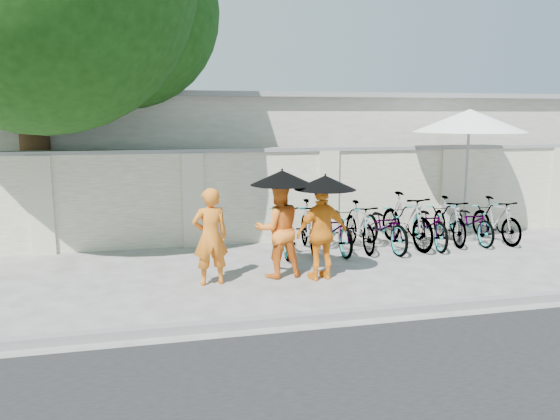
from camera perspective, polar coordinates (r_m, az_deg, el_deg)
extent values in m
plane|color=#ABAAA6|center=(9.11, -1.08, -7.89)|extent=(80.00, 80.00, 0.00)
cube|color=gray|center=(7.53, 1.69, -11.29)|extent=(40.00, 0.16, 0.12)
cube|color=white|center=(12.15, 0.35, 1.44)|extent=(20.00, 0.30, 2.00)
cube|color=beige|center=(15.99, 0.65, 5.63)|extent=(14.00, 6.00, 3.20)
cylinder|color=#56361E|center=(12.63, -24.23, 6.38)|extent=(0.60, 0.60, 4.40)
sphere|color=#1A4812|center=(12.28, -16.20, 19.44)|extent=(4.00, 4.00, 4.00)
imported|color=orange|center=(9.04, -7.29, -2.77)|extent=(0.64, 0.46, 1.62)
imported|color=orange|center=(9.40, -0.19, -2.01)|extent=(0.87, 0.70, 1.69)
cylinder|color=black|center=(9.24, 0.22, 0.98)|extent=(0.02, 0.02, 0.79)
cone|color=black|center=(9.19, 0.23, 3.41)|extent=(1.08, 1.08, 0.25)
imported|color=orange|center=(9.29, 4.40, -2.41)|extent=(1.01, 0.57, 1.62)
cylinder|color=black|center=(9.13, 4.71, 0.50)|extent=(0.02, 0.02, 0.77)
cone|color=black|center=(9.07, 4.75, 2.89)|extent=(1.03, 1.03, 0.24)
cylinder|color=gray|center=(13.07, 18.55, -2.68)|extent=(0.55, 0.55, 0.11)
cylinder|color=gray|center=(12.87, 18.86, 2.77)|extent=(0.06, 0.06, 2.62)
cone|color=white|center=(12.78, 19.20, 8.82)|extent=(3.16, 3.16, 0.50)
imported|color=gray|center=(11.12, 0.32, -1.86)|extent=(0.85, 2.03, 1.04)
imported|color=gray|center=(11.20, 3.05, -1.74)|extent=(0.66, 1.80, 1.06)
imported|color=gray|center=(11.29, 5.78, -1.91)|extent=(0.73, 1.88, 0.97)
imported|color=gray|center=(11.45, 8.34, -1.69)|extent=(0.51, 1.69, 1.01)
imported|color=gray|center=(11.60, 10.92, -1.65)|extent=(0.80, 1.94, 1.00)
imported|color=gray|center=(11.91, 13.07, -1.05)|extent=(0.80, 1.98, 1.15)
imported|color=gray|center=(12.12, 15.46, -1.40)|extent=(0.85, 1.91, 0.97)
imported|color=gray|center=(12.51, 17.27, -1.04)|extent=(0.66, 1.73, 1.01)
imported|color=gray|center=(12.78, 19.39, -1.16)|extent=(0.63, 1.76, 0.92)
imported|color=gray|center=(12.98, 21.64, -0.97)|extent=(0.58, 1.68, 0.99)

